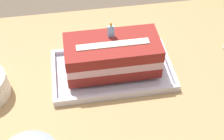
# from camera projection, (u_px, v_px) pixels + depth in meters

# --- Properties ---
(dining_table) EXTENTS (1.18, 0.76, 0.76)m
(dining_table) POSITION_uv_depth(u_px,v_px,m) (112.00, 103.00, 1.06)
(dining_table) COLOR tan
(dining_table) RESTS_ON ground_plane
(foil_tray) EXTENTS (0.38, 0.22, 0.02)m
(foil_tray) POSITION_uv_depth(u_px,v_px,m) (112.00, 71.00, 1.00)
(foil_tray) COLOR silver
(foil_tray) RESTS_ON dining_table
(birthday_cake) EXTENTS (0.28, 0.13, 0.16)m
(birthday_cake) POSITION_uv_depth(u_px,v_px,m) (112.00, 55.00, 0.95)
(birthday_cake) COLOR maroon
(birthday_cake) RESTS_ON foil_tray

